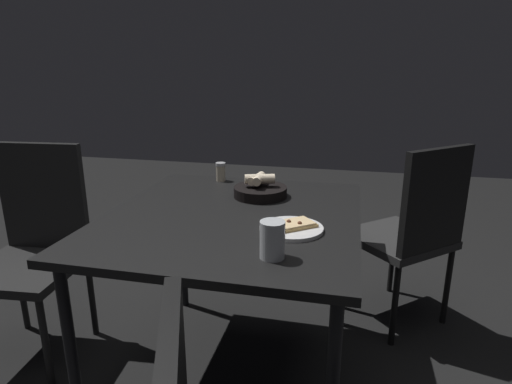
% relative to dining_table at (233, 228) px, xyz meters
% --- Properties ---
extents(ground, '(8.00, 8.00, 0.00)m').
position_rel_dining_table_xyz_m(ground, '(0.00, 0.00, -0.69)').
color(ground, black).
extents(dining_table, '(1.09, 0.99, 0.75)m').
position_rel_dining_table_xyz_m(dining_table, '(0.00, 0.00, 0.00)').
color(dining_table, black).
rests_on(dining_table, ground).
extents(pizza_plate, '(0.23, 0.23, 0.04)m').
position_rel_dining_table_xyz_m(pizza_plate, '(0.13, 0.25, 0.07)').
color(pizza_plate, white).
rests_on(pizza_plate, dining_table).
extents(bread_basket, '(0.24, 0.24, 0.10)m').
position_rel_dining_table_xyz_m(bread_basket, '(-0.25, 0.06, 0.09)').
color(bread_basket, black).
rests_on(bread_basket, dining_table).
extents(beer_glass, '(0.08, 0.08, 0.12)m').
position_rel_dining_table_xyz_m(beer_glass, '(0.36, 0.23, 0.11)').
color(beer_glass, silver).
rests_on(beer_glass, dining_table).
extents(pepper_shaker, '(0.05, 0.05, 0.09)m').
position_rel_dining_table_xyz_m(pepper_shaker, '(-0.47, -0.20, 0.10)').
color(pepper_shaker, '#BFB299').
rests_on(pepper_shaker, dining_table).
extents(chair_near, '(0.48, 0.48, 0.98)m').
position_rel_dining_table_xyz_m(chair_near, '(-0.01, -0.95, -0.14)').
color(chair_near, black).
rests_on(chair_near, ground).
extents(chair_spare, '(0.62, 0.62, 0.96)m').
position_rel_dining_table_xyz_m(chair_spare, '(-0.57, 0.76, -0.14)').
color(chair_spare, '#2B2B2B').
rests_on(chair_spare, ground).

